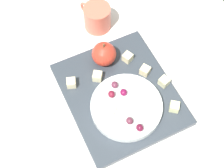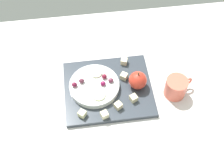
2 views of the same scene
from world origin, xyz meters
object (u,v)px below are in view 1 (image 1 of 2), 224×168
(apple_slice_0, at_px, (107,108))
(platter, at_px, (120,94))
(apple_slice_1, at_px, (142,92))
(cheese_cube_0, at_px, (164,82))
(cheese_cube_4, at_px, (128,57))
(serving_dish, at_px, (126,107))
(grape_3, at_px, (115,85))
(grape_2, at_px, (130,121))
(cheese_cube_2, at_px, (145,71))
(grape_0, at_px, (112,94))
(cup, at_px, (97,17))
(grape_1, at_px, (124,92))
(cheese_cube_1, at_px, (97,76))
(apple_whole, at_px, (104,54))
(cheese_cube_3, at_px, (174,107))
(grape_4, at_px, (140,128))
(cheese_cube_5, at_px, (71,83))

(apple_slice_0, bearing_deg, platter, 123.78)
(platter, height_order, apple_slice_1, apple_slice_1)
(cheese_cube_0, bearing_deg, cheese_cube_4, -154.67)
(serving_dish, bearing_deg, cheese_cube_4, 151.80)
(grape_3, relative_size, apple_slice_1, 0.41)
(grape_2, height_order, grape_3, grape_2)
(grape_2, height_order, apple_slice_1, grape_2)
(cheese_cube_2, bearing_deg, apple_slice_0, -66.60)
(platter, bearing_deg, grape_0, -71.51)
(cheese_cube_0, distance_m, apple_slice_1, 0.07)
(grape_0, height_order, cup, cup)
(cheese_cube_0, relative_size, grape_1, 1.23)
(cheese_cube_0, relative_size, grape_0, 1.23)
(cheese_cube_4, relative_size, cup, 0.22)
(apple_slice_1, distance_m, cup, 0.28)
(cheese_cube_1, relative_size, cup, 0.22)
(cheese_cube_1, bearing_deg, serving_dish, 14.25)
(apple_slice_1, bearing_deg, apple_slice_0, -89.50)
(grape_2, bearing_deg, cheese_cube_0, 115.82)
(grape_3, xyz_separation_m, cup, (-0.23, 0.05, -0.01))
(apple_whole, xyz_separation_m, cheese_cube_1, (0.04, -0.04, -0.02))
(grape_3, bearing_deg, cheese_cube_3, 44.74)
(cheese_cube_2, xyz_separation_m, grape_3, (0.01, -0.10, 0.02))
(grape_2, bearing_deg, apple_slice_0, -148.79)
(apple_whole, height_order, grape_4, apple_whole)
(apple_whole, distance_m, cheese_cube_4, 0.07)
(grape_3, xyz_separation_m, apple_slice_0, (0.05, -0.05, -0.00))
(apple_whole, bearing_deg, platter, -2.65)
(grape_2, relative_size, apple_slice_1, 0.41)
(apple_whole, distance_m, grape_0, 0.12)
(cheese_cube_0, relative_size, cheese_cube_5, 1.00)
(grape_4, bearing_deg, cheese_cube_5, -153.36)
(cheese_cube_5, relative_size, cup, 0.22)
(platter, bearing_deg, serving_dish, -7.35)
(grape_4, bearing_deg, grape_3, -178.99)
(grape_2, bearing_deg, grape_1, 163.97)
(grape_0, distance_m, apple_slice_0, 0.04)
(cheese_cube_0, height_order, grape_1, grape_1)
(grape_3, bearing_deg, serving_dish, 3.19)
(cheese_cube_0, xyz_separation_m, cheese_cube_4, (-0.11, -0.05, 0.00))
(serving_dish, xyz_separation_m, cup, (-0.29, 0.05, 0.01))
(cheese_cube_4, height_order, cheese_cube_5, same)
(cheese_cube_0, relative_size, cheese_cube_2, 1.00)
(serving_dish, xyz_separation_m, grape_2, (0.04, -0.01, 0.02))
(grape_1, bearing_deg, grape_0, -105.33)
(grape_2, distance_m, cup, 0.34)
(grape_3, height_order, grape_4, grape_4)
(grape_4, xyz_separation_m, cup, (-0.36, 0.05, -0.01))
(cheese_cube_0, xyz_separation_m, cheese_cube_2, (-0.05, -0.03, 0.00))
(cheese_cube_3, relative_size, grape_2, 1.23)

